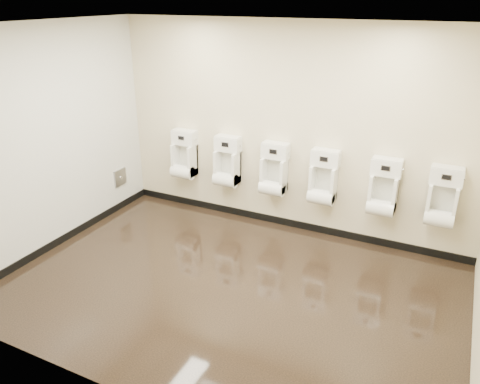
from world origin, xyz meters
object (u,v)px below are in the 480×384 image
(urinal_0, at_px, (184,158))
(urinal_3, at_px, (323,181))
(urinal_5, at_px, (442,201))
(urinal_4, at_px, (383,191))
(access_panel, at_px, (120,177))
(urinal_2, at_px, (274,173))
(urinal_1, at_px, (227,165))

(urinal_0, height_order, urinal_3, same)
(urinal_0, height_order, urinal_5, same)
(urinal_3, xyz_separation_m, urinal_4, (0.77, 0.00, 0.00))
(urinal_3, relative_size, urinal_4, 1.00)
(access_panel, relative_size, urinal_3, 0.35)
(urinal_3, xyz_separation_m, urinal_5, (1.45, 0.00, 0.00))
(urinal_0, xyz_separation_m, urinal_3, (2.14, 0.00, 0.00))
(urinal_2, bearing_deg, urinal_0, 180.00)
(urinal_5, bearing_deg, urinal_2, 180.00)
(urinal_1, height_order, urinal_4, same)
(urinal_0, bearing_deg, urinal_5, 0.00)
(urinal_4, bearing_deg, urinal_1, 180.00)
(urinal_1, bearing_deg, urinal_3, 0.00)
(urinal_0, relative_size, urinal_5, 1.00)
(urinal_1, relative_size, urinal_5, 1.00)
(urinal_0, height_order, urinal_1, same)
(urinal_2, xyz_separation_m, urinal_5, (2.14, 0.00, 0.00))
(urinal_0, relative_size, urinal_4, 1.00)
(access_panel, bearing_deg, urinal_3, 7.96)
(urinal_1, relative_size, urinal_3, 1.00)
(urinal_2, relative_size, urinal_4, 1.00)
(urinal_2, distance_m, urinal_4, 1.46)
(urinal_5, bearing_deg, urinal_1, 180.00)
(urinal_2, relative_size, urinal_5, 1.00)
(access_panel, relative_size, urinal_4, 0.35)
(urinal_2, relative_size, urinal_3, 1.00)
(urinal_3, bearing_deg, urinal_1, 180.00)
(urinal_5, bearing_deg, access_panel, -174.59)
(urinal_2, height_order, urinal_4, same)
(urinal_4, distance_m, urinal_5, 0.68)
(urinal_3, distance_m, urinal_5, 1.45)
(urinal_1, height_order, urinal_5, same)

